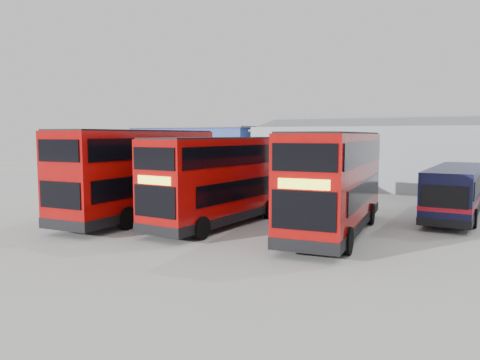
# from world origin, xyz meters

# --- Properties ---
(ground_plane) EXTENTS (120.00, 120.00, 0.00)m
(ground_plane) POSITION_xyz_m (0.00, 0.00, 0.00)
(ground_plane) COLOR #A4A59F
(ground_plane) RESTS_ON ground
(office_block) EXTENTS (12.30, 8.32, 5.12)m
(office_block) POSITION_xyz_m (-14.00, 17.99, 2.58)
(office_block) COLOR navy
(office_block) RESTS_ON ground
(maintenance_shed) EXTENTS (30.50, 12.00, 5.89)m
(maintenance_shed) POSITION_xyz_m (8.00, 20.00, 2.60)
(maintenance_shed) COLOR gray
(maintenance_shed) RESTS_ON ground
(double_decker_left) EXTENTS (3.03, 10.97, 4.60)m
(double_decker_left) POSITION_xyz_m (-5.48, -2.15, 2.29)
(double_decker_left) COLOR #990908
(double_decker_left) RESTS_ON ground
(double_decker_centre) EXTENTS (3.19, 10.18, 4.24)m
(double_decker_centre) POSITION_xyz_m (-0.85, -1.51, 2.11)
(double_decker_centre) COLOR #990908
(double_decker_centre) RESTS_ON ground
(double_decker_right) EXTENTS (3.34, 10.73, 4.47)m
(double_decker_right) POSITION_xyz_m (4.57, -1.16, 2.23)
(double_decker_right) COLOR #990908
(double_decker_right) RESTS_ON ground
(single_decker_blue) EXTENTS (2.76, 9.97, 2.68)m
(single_decker_blue) POSITION_xyz_m (9.11, 5.71, 1.33)
(single_decker_blue) COLOR black
(single_decker_blue) RESTS_ON ground
(panel_van) EXTENTS (2.50, 4.73, 1.97)m
(panel_van) POSITION_xyz_m (-13.65, 13.54, 1.10)
(panel_van) COLOR white
(panel_van) RESTS_ON ground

